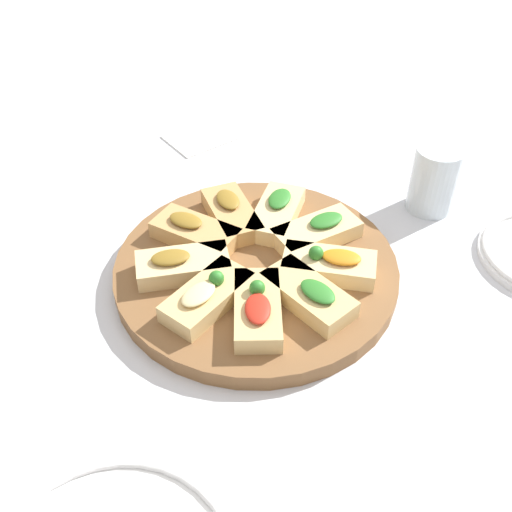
% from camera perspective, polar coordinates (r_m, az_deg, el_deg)
% --- Properties ---
extents(ground_plane, '(3.00, 3.00, 0.00)m').
position_cam_1_polar(ground_plane, '(0.84, 0.00, -1.89)').
color(ground_plane, silver).
extents(serving_board, '(0.39, 0.39, 0.02)m').
position_cam_1_polar(serving_board, '(0.83, 0.00, -1.28)').
color(serving_board, brown).
rests_on(serving_board, ground_plane).
extents(focaccia_slice_0, '(0.14, 0.11, 0.03)m').
position_cam_1_polar(focaccia_slice_0, '(0.80, -7.04, -0.85)').
color(focaccia_slice_0, '#E5C689').
rests_on(focaccia_slice_0, serving_board).
extents(focaccia_slice_1, '(0.13, 0.08, 0.04)m').
position_cam_1_polar(focaccia_slice_1, '(0.76, -4.67, -3.81)').
color(focaccia_slice_1, '#DBB775').
rests_on(focaccia_slice_1, serving_board).
extents(focaccia_slice_2, '(0.12, 0.13, 0.04)m').
position_cam_1_polar(focaccia_slice_2, '(0.74, 0.15, -4.99)').
color(focaccia_slice_2, '#DBB775').
rests_on(focaccia_slice_2, serving_board).
extents(focaccia_slice_3, '(0.06, 0.13, 0.03)m').
position_cam_1_polar(focaccia_slice_3, '(0.76, 5.05, -3.67)').
color(focaccia_slice_3, '#DBB775').
rests_on(focaccia_slice_3, serving_board).
extents(focaccia_slice_4, '(0.12, 0.13, 0.04)m').
position_cam_1_polar(focaccia_slice_4, '(0.80, 6.99, -0.79)').
color(focaccia_slice_4, '#E5C689').
rests_on(focaccia_slice_4, serving_board).
extents(focaccia_slice_5, '(0.13, 0.07, 0.03)m').
position_cam_1_polar(focaccia_slice_5, '(0.86, 5.84, 2.29)').
color(focaccia_slice_5, '#E5C689').
rests_on(focaccia_slice_5, serving_board).
extents(focaccia_slice_6, '(0.13, 0.12, 0.03)m').
position_cam_1_polar(focaccia_slice_6, '(0.89, 1.98, 4.15)').
color(focaccia_slice_6, '#E5C689').
rests_on(focaccia_slice_6, serving_board).
extents(focaccia_slice_7, '(0.09, 0.13, 0.03)m').
position_cam_1_polar(focaccia_slice_7, '(0.89, -2.36, 4.07)').
color(focaccia_slice_7, tan).
rests_on(focaccia_slice_7, serving_board).
extents(focaccia_slice_8, '(0.10, 0.14, 0.03)m').
position_cam_1_polar(focaccia_slice_8, '(0.86, -5.84, 2.29)').
color(focaccia_slice_8, tan).
rests_on(focaccia_slice_8, serving_board).
extents(water_glass, '(0.07, 0.07, 0.11)m').
position_cam_1_polar(water_glass, '(0.97, 16.62, 7.03)').
color(water_glass, silver).
rests_on(water_glass, ground_plane).
extents(napkin_stack, '(0.11, 0.10, 0.01)m').
position_cam_1_polar(napkin_stack, '(1.14, -5.44, 11.21)').
color(napkin_stack, white).
rests_on(napkin_stack, ground_plane).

